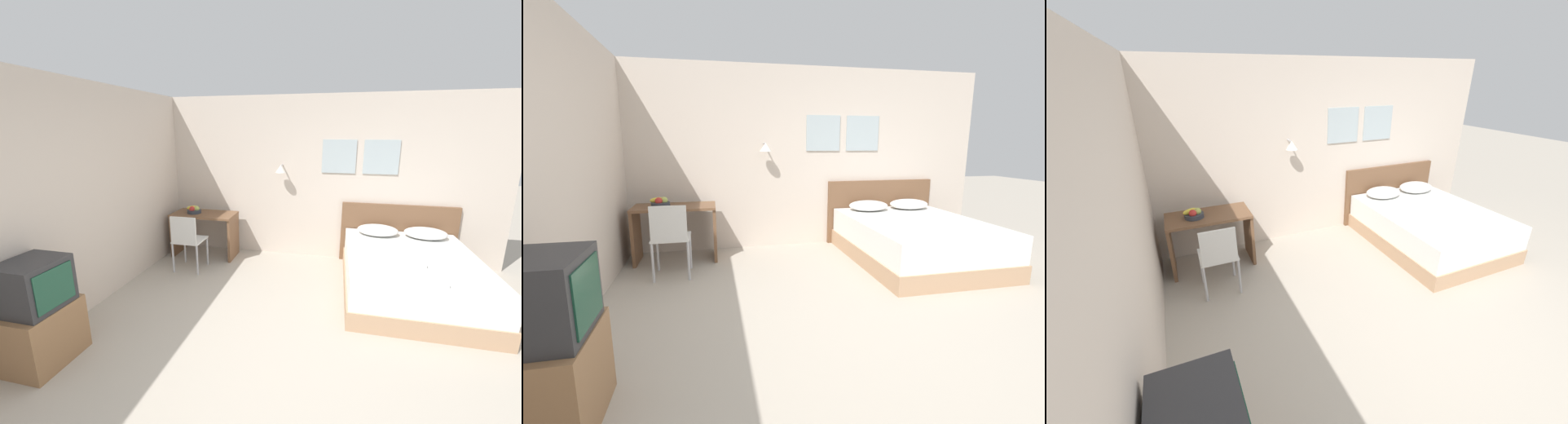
# 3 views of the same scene
# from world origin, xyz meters

# --- Properties ---
(ground_plane) EXTENTS (24.00, 24.00, 0.00)m
(ground_plane) POSITION_xyz_m (0.00, 0.00, 0.00)
(ground_plane) COLOR #B2A899
(wall_back) EXTENTS (5.74, 0.31, 2.65)m
(wall_back) POSITION_xyz_m (0.01, 2.87, 1.33)
(wall_back) COLOR beige
(wall_back) RESTS_ON ground_plane
(wall_left) EXTENTS (0.06, 5.85, 2.65)m
(wall_left) POSITION_xyz_m (-2.50, -0.08, 1.32)
(wall_left) COLOR beige
(wall_left) RESTS_ON ground_plane
(bed) EXTENTS (1.61, 2.04, 0.56)m
(bed) POSITION_xyz_m (1.32, 1.77, 0.28)
(bed) COLOR tan
(bed) RESTS_ON ground_plane
(headboard) EXTENTS (1.73, 0.06, 0.97)m
(headboard) POSITION_xyz_m (1.32, 2.82, 0.49)
(headboard) COLOR brown
(headboard) RESTS_ON ground_plane
(pillow_left) EXTENTS (0.59, 0.44, 0.15)m
(pillow_left) POSITION_xyz_m (0.98, 2.51, 0.63)
(pillow_left) COLOR white
(pillow_left) RESTS_ON bed
(pillow_right) EXTENTS (0.59, 0.44, 0.15)m
(pillow_right) POSITION_xyz_m (1.65, 2.51, 0.63)
(pillow_right) COLOR white
(pillow_right) RESTS_ON bed
(folded_towel_near_foot) EXTENTS (0.32, 0.27, 0.06)m
(folded_towel_near_foot) POSITION_xyz_m (1.23, 1.46, 0.59)
(folded_towel_near_foot) COLOR white
(folded_towel_near_foot) RESTS_ON bed
(folded_towel_mid_bed) EXTENTS (0.30, 0.30, 0.06)m
(folded_towel_mid_bed) POSITION_xyz_m (1.34, 1.01, 0.59)
(folded_towel_mid_bed) COLOR white
(folded_towel_mid_bed) RESTS_ON bed
(desk) EXTENTS (1.06, 0.55, 0.74)m
(desk) POSITION_xyz_m (-1.81, 2.46, 0.51)
(desk) COLOR brown
(desk) RESTS_ON ground_plane
(desk_chair) EXTENTS (0.43, 0.43, 0.88)m
(desk_chair) POSITION_xyz_m (-1.81, 1.78, 0.53)
(desk_chair) COLOR white
(desk_chair) RESTS_ON ground_plane
(fruit_bowl) EXTENTS (0.26, 0.24, 0.13)m
(fruit_bowl) POSITION_xyz_m (-1.98, 2.44, 0.80)
(fruit_bowl) COLOR #333842
(fruit_bowl) RESTS_ON desk
(tv_stand) EXTENTS (0.46, 0.60, 0.55)m
(tv_stand) POSITION_xyz_m (-2.22, -0.36, 0.28)
(tv_stand) COLOR #8E6642
(tv_stand) RESTS_ON ground_plane
(television) EXTENTS (0.45, 0.49, 0.45)m
(television) POSITION_xyz_m (-2.21, -0.36, 0.78)
(television) COLOR #2D2D30
(television) RESTS_ON tv_stand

